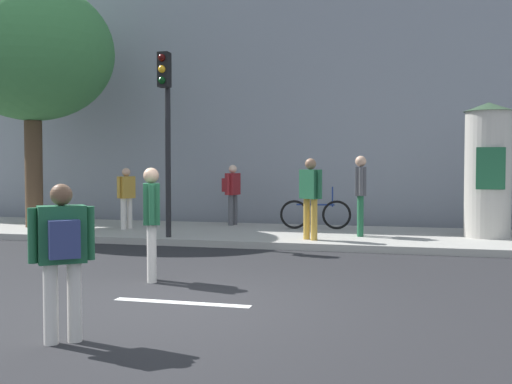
{
  "coord_description": "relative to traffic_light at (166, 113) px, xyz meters",
  "views": [
    {
      "loc": [
        2.81,
        -7.06,
        1.72
      ],
      "look_at": [
        0.44,
        2.0,
        1.32
      ],
      "focal_mm": 42.49,
      "sensor_mm": 36.0,
      "label": 1
    }
  ],
  "objects": [
    {
      "name": "ground_plane",
      "position": [
        2.43,
        -5.24,
        -2.87
      ],
      "size": [
        80.0,
        80.0,
        0.0
      ],
      "primitive_type": "plane",
      "color": "#232326"
    },
    {
      "name": "sidewalk_curb",
      "position": [
        2.43,
        1.76,
        -2.8
      ],
      "size": [
        36.0,
        4.0,
        0.15
      ],
      "primitive_type": "cube",
      "color": "#9E9B93",
      "rests_on": "ground_plane"
    },
    {
      "name": "lane_markings",
      "position": [
        2.43,
        -5.24,
        -2.87
      ],
      "size": [
        25.8,
        0.16,
        0.01
      ],
      "color": "silver",
      "rests_on": "ground_plane"
    },
    {
      "name": "building_backdrop",
      "position": [
        2.43,
        6.76,
        2.96
      ],
      "size": [
        36.0,
        5.0,
        11.67
      ],
      "primitive_type": "cube",
      "color": "gray",
      "rests_on": "ground_plane"
    },
    {
      "name": "traffic_light",
      "position": [
        0.0,
        0.0,
        0.0
      ],
      "size": [
        0.24,
        0.45,
        4.02
      ],
      "color": "black",
      "rests_on": "sidewalk_curb"
    },
    {
      "name": "poster_column",
      "position": [
        6.82,
        1.91,
        -1.22
      ],
      "size": [
        1.09,
        1.09,
        2.97
      ],
      "color": "#B2ADA3",
      "rests_on": "sidewalk_curb"
    },
    {
      "name": "street_tree",
      "position": [
        -4.23,
        1.32,
        1.74
      ],
      "size": [
        4.14,
        4.14,
        6.26
      ],
      "color": "#4C3826",
      "rests_on": "sidewalk_curb"
    },
    {
      "name": "pedestrian_tallest",
      "position": [
        1.47,
        -4.01,
        -1.88
      ],
      "size": [
        0.4,
        0.56,
        1.7
      ],
      "color": "silver",
      "rests_on": "ground_plane"
    },
    {
      "name": "pedestrian_near_pole",
      "position": [
        1.97,
        -7.16,
        -1.95
      ],
      "size": [
        0.52,
        0.52,
        1.55
      ],
      "color": "silver",
      "rests_on": "ground_plane"
    },
    {
      "name": "pedestrian_with_backpack",
      "position": [
        3.12,
        0.42,
        -1.7
      ],
      "size": [
        0.53,
        0.47,
        1.74
      ],
      "color": "#B78C33",
      "rests_on": "sidewalk_curb"
    },
    {
      "name": "pedestrian_in_red_top",
      "position": [
        0.56,
        3.09,
        -1.77
      ],
      "size": [
        0.44,
        0.63,
        1.6
      ],
      "color": "#4C4C51",
      "rests_on": "sidewalk_curb"
    },
    {
      "name": "pedestrian_with_bag",
      "position": [
        4.09,
        1.39,
        -1.66
      ],
      "size": [
        0.28,
        0.61,
        1.8
      ],
      "color": "#1E5938",
      "rests_on": "sidewalk_curb"
    },
    {
      "name": "pedestrian_in_dark_shirt",
      "position": [
        -1.69,
        1.45,
        -1.85
      ],
      "size": [
        0.38,
        0.52,
        1.53
      ],
      "color": "silver",
      "rests_on": "sidewalk_curb"
    },
    {
      "name": "bicycle_leaning",
      "position": [
        2.88,
        2.63,
        -2.34
      ],
      "size": [
        1.76,
        0.3,
        1.09
      ],
      "color": "black",
      "rests_on": "sidewalk_curb"
    }
  ]
}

